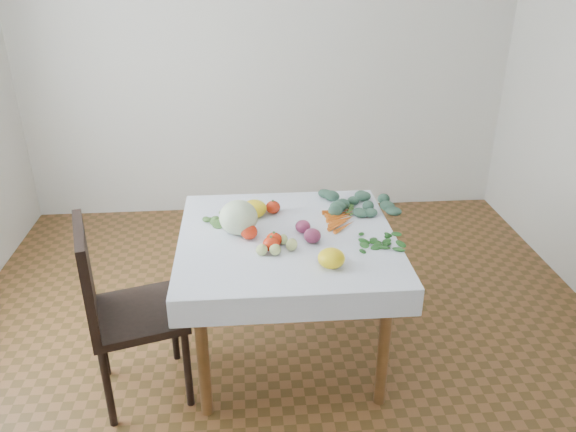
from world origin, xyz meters
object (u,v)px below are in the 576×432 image
Objects in this scene: carrot_bunch at (340,219)px; table at (287,252)px; cabbage at (238,217)px; heirloom_back at (254,209)px; chair at (116,303)px.

table is at bearing -154.06° from carrot_bunch.
cabbage is 0.57m from carrot_bunch.
table is 0.36m from carrot_bunch.
table is at bearing -55.93° from heirloom_back.
table is 4.98× the size of cabbage.
heirloom_back is at bearing 65.71° from cabbage.
heirloom_back is at bearing 36.81° from chair.
chair reaches higher than table.
chair is 0.89m from heirloom_back.
chair reaches higher than cabbage.
carrot_bunch is at bearing 25.94° from table.
heirloom_back is (-0.16, 0.24, 0.15)m from table.
carrot_bunch is (0.30, 0.15, 0.12)m from table.
chair is 4.92× the size of cabbage.
chair is at bearing -151.81° from cabbage.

